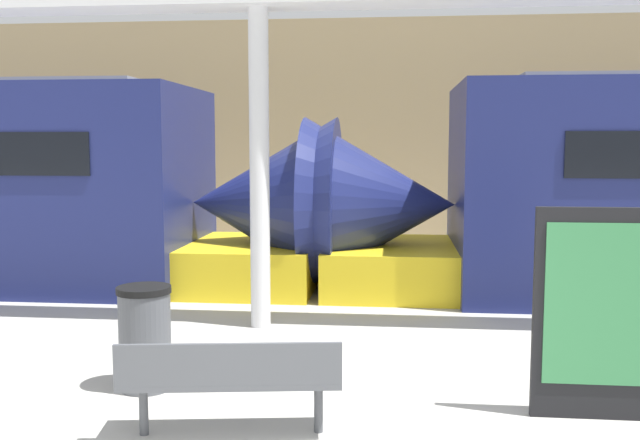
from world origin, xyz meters
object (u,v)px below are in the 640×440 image
object	(u,v)px
bench_near	(230,377)
trash_bin	(145,338)
poster_board	(601,313)
support_column_near	(260,171)

from	to	relation	value
bench_near	trash_bin	world-z (taller)	trash_bin
poster_board	support_column_near	xyz separation A→B (m)	(-3.28, 2.63, 1.03)
trash_bin	poster_board	bearing A→B (deg)	-4.58
trash_bin	support_column_near	world-z (taller)	support_column_near
trash_bin	poster_board	xyz separation A→B (m)	(3.91, -0.31, 0.40)
trash_bin	poster_board	size ratio (longest dim) A/B	0.55
trash_bin	support_column_near	xyz separation A→B (m)	(0.63, 2.32, 1.43)
trash_bin	poster_board	world-z (taller)	poster_board
bench_near	poster_board	bearing A→B (deg)	5.00
bench_near	poster_board	size ratio (longest dim) A/B	1.00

